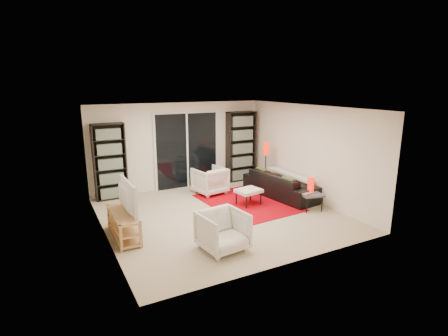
{
  "coord_description": "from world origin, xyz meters",
  "views": [
    {
      "loc": [
        -3.41,
        -6.65,
        2.9
      ],
      "look_at": [
        0.25,
        0.3,
        1.0
      ],
      "focal_mm": 28.0,
      "sensor_mm": 36.0,
      "label": 1
    }
  ],
  "objects_px": {
    "bookshelf_right": "(241,146)",
    "ottoman": "(249,191)",
    "floor_lamp": "(266,154)",
    "tv_stand": "(124,224)",
    "armchair_front": "(223,231)",
    "bookshelf_left": "(110,162)",
    "armchair_back": "(210,181)",
    "sofa": "(281,184)",
    "side_table": "(311,195)"
  },
  "relations": [
    {
      "from": "bookshelf_right",
      "to": "ottoman",
      "type": "relative_size",
      "value": 3.24
    },
    {
      "from": "ottoman",
      "to": "floor_lamp",
      "type": "xyz_separation_m",
      "value": [
        1.21,
        1.05,
        0.64
      ]
    },
    {
      "from": "tv_stand",
      "to": "armchair_front",
      "type": "bearing_deg",
      "value": -43.0
    },
    {
      "from": "bookshelf_left",
      "to": "armchair_back",
      "type": "bearing_deg",
      "value": -17.82
    },
    {
      "from": "bookshelf_right",
      "to": "armchair_front",
      "type": "relative_size",
      "value": 2.68
    },
    {
      "from": "armchair_front",
      "to": "ottoman",
      "type": "height_order",
      "value": "armchair_front"
    },
    {
      "from": "bookshelf_right",
      "to": "sofa",
      "type": "height_order",
      "value": "bookshelf_right"
    },
    {
      "from": "armchair_front",
      "to": "armchair_back",
      "type": "bearing_deg",
      "value": 61.89
    },
    {
      "from": "bookshelf_right",
      "to": "bookshelf_left",
      "type": "bearing_deg",
      "value": 180.0
    },
    {
      "from": "side_table",
      "to": "floor_lamp",
      "type": "relative_size",
      "value": 0.45
    },
    {
      "from": "bookshelf_left",
      "to": "armchair_front",
      "type": "bearing_deg",
      "value": -72.75
    },
    {
      "from": "tv_stand",
      "to": "sofa",
      "type": "height_order",
      "value": "sofa"
    },
    {
      "from": "armchair_front",
      "to": "floor_lamp",
      "type": "relative_size",
      "value": 0.6
    },
    {
      "from": "bookshelf_right",
      "to": "side_table",
      "type": "distance_m",
      "value": 3.11
    },
    {
      "from": "armchair_back",
      "to": "bookshelf_left",
      "type": "bearing_deg",
      "value": -27.36
    },
    {
      "from": "tv_stand",
      "to": "ottoman",
      "type": "bearing_deg",
      "value": 8.43
    },
    {
      "from": "sofa",
      "to": "side_table",
      "type": "relative_size",
      "value": 3.71
    },
    {
      "from": "bookshelf_left",
      "to": "bookshelf_right",
      "type": "bearing_deg",
      "value": -0.0
    },
    {
      "from": "side_table",
      "to": "ottoman",
      "type": "bearing_deg",
      "value": 139.42
    },
    {
      "from": "sofa",
      "to": "floor_lamp",
      "type": "xyz_separation_m",
      "value": [
        0.08,
        0.85,
        0.67
      ]
    },
    {
      "from": "sofa",
      "to": "ottoman",
      "type": "distance_m",
      "value": 1.15
    },
    {
      "from": "bookshelf_left",
      "to": "ottoman",
      "type": "distance_m",
      "value": 3.58
    },
    {
      "from": "bookshelf_right",
      "to": "tv_stand",
      "type": "height_order",
      "value": "bookshelf_right"
    },
    {
      "from": "bookshelf_left",
      "to": "side_table",
      "type": "relative_size",
      "value": 3.33
    },
    {
      "from": "armchair_front",
      "to": "floor_lamp",
      "type": "height_order",
      "value": "floor_lamp"
    },
    {
      "from": "tv_stand",
      "to": "side_table",
      "type": "xyz_separation_m",
      "value": [
        4.23,
        -0.5,
        0.09
      ]
    },
    {
      "from": "tv_stand",
      "to": "floor_lamp",
      "type": "distance_m",
      "value": 4.63
    },
    {
      "from": "side_table",
      "to": "floor_lamp",
      "type": "height_order",
      "value": "floor_lamp"
    },
    {
      "from": "bookshelf_left",
      "to": "sofa",
      "type": "xyz_separation_m",
      "value": [
        3.99,
        -1.86,
        -0.66
      ]
    },
    {
      "from": "bookshelf_left",
      "to": "bookshelf_right",
      "type": "distance_m",
      "value": 3.85
    },
    {
      "from": "armchair_back",
      "to": "side_table",
      "type": "bearing_deg",
      "value": 115.1
    },
    {
      "from": "floor_lamp",
      "to": "sofa",
      "type": "bearing_deg",
      "value": -95.48
    },
    {
      "from": "ottoman",
      "to": "side_table",
      "type": "bearing_deg",
      "value": -40.58
    },
    {
      "from": "sofa",
      "to": "ottoman",
      "type": "xyz_separation_m",
      "value": [
        -1.13,
        -0.2,
        0.03
      ]
    },
    {
      "from": "tv_stand",
      "to": "armchair_back",
      "type": "height_order",
      "value": "armchair_back"
    },
    {
      "from": "tv_stand",
      "to": "ottoman",
      "type": "relative_size",
      "value": 1.96
    },
    {
      "from": "ottoman",
      "to": "tv_stand",
      "type": "bearing_deg",
      "value": -171.57
    },
    {
      "from": "sofa",
      "to": "armchair_back",
      "type": "distance_m",
      "value": 1.9
    },
    {
      "from": "tv_stand",
      "to": "ottoman",
      "type": "height_order",
      "value": "tv_stand"
    },
    {
      "from": "bookshelf_right",
      "to": "sofa",
      "type": "distance_m",
      "value": 2.01
    },
    {
      "from": "bookshelf_left",
      "to": "ottoman",
      "type": "xyz_separation_m",
      "value": [
        2.86,
        -2.07,
        -0.63
      ]
    },
    {
      "from": "tv_stand",
      "to": "floor_lamp",
      "type": "xyz_separation_m",
      "value": [
        4.31,
        1.51,
        0.72
      ]
    },
    {
      "from": "bookshelf_right",
      "to": "armchair_back",
      "type": "distance_m",
      "value": 1.76
    },
    {
      "from": "tv_stand",
      "to": "ottoman",
      "type": "xyz_separation_m",
      "value": [
        3.11,
        0.46,
        0.08
      ]
    },
    {
      "from": "side_table",
      "to": "bookshelf_right",
      "type": "bearing_deg",
      "value": 92.49
    },
    {
      "from": "bookshelf_right",
      "to": "ottoman",
      "type": "distance_m",
      "value": 2.4
    },
    {
      "from": "tv_stand",
      "to": "armchair_back",
      "type": "distance_m",
      "value": 3.2
    },
    {
      "from": "bookshelf_left",
      "to": "armchair_back",
      "type": "relative_size",
      "value": 2.48
    },
    {
      "from": "bookshelf_left",
      "to": "tv_stand",
      "type": "bearing_deg",
      "value": -95.56
    },
    {
      "from": "sofa",
      "to": "side_table",
      "type": "bearing_deg",
      "value": 172.57
    }
  ]
}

